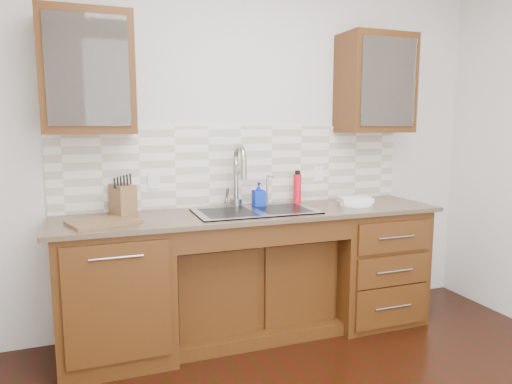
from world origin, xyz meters
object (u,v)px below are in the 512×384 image
object	(u,v)px
plate	(356,204)
cutting_board	(103,222)
soap_bottle	(259,195)
knife_block	(123,200)
water_bottle	(297,189)

from	to	relation	value
plate	cutting_board	size ratio (longest dim) A/B	0.61
soap_bottle	knife_block	size ratio (longest dim) A/B	0.88
soap_bottle	water_bottle	world-z (taller)	water_bottle
plate	cutting_board	xyz separation A→B (m)	(-1.81, -0.04, 0.00)
water_bottle	cutting_board	world-z (taller)	water_bottle
soap_bottle	plate	distance (m)	0.74
knife_block	plate	bearing A→B (deg)	-26.66
soap_bottle	cutting_board	world-z (taller)	soap_bottle
water_bottle	plate	distance (m)	0.46
water_bottle	knife_block	bearing A→B (deg)	-176.48
soap_bottle	plate	size ratio (longest dim) A/B	0.76
plate	knife_block	bearing A→B (deg)	174.48
soap_bottle	water_bottle	bearing A→B (deg)	11.31
plate	cutting_board	distance (m)	1.81
soap_bottle	cutting_board	size ratio (longest dim) A/B	0.47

